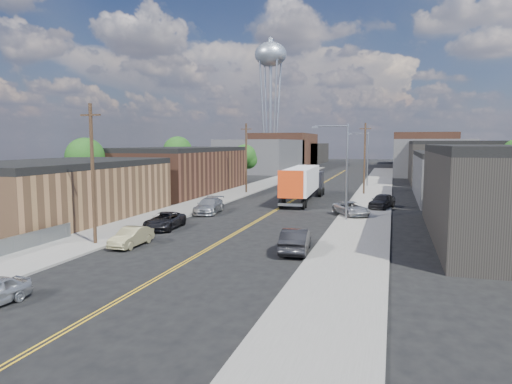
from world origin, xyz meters
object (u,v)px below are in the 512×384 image
Objects in this scene: car_left_d at (209,206)px; car_left_b at (131,237)px; water_tower at (271,59)px; car_right_lot_c at (382,201)px; car_right_lot_a at (351,209)px; semi_truck at (304,182)px; car_right_oncoming at (296,240)px; car_left_c at (165,221)px.

car_left_b is at bearing -94.43° from car_left_d.
water_tower is at bearing 94.20° from car_left_d.
car_right_lot_a is at bearing -98.10° from car_right_lot_c.
car_left_d is at bearing -79.28° from water_tower.
semi_truck reaches higher than car_right_lot_c.
car_right_lot_c is at bearing 32.76° from car_right_lot_a.
semi_truck is (23.50, -71.33, -28.19)m from water_tower.
car_right_oncoming is (4.46, -26.65, -1.64)m from semi_truck.
car_left_c is at bearing 97.57° from car_left_b.
car_right_lot_c reaches higher than car_right_oncoming.
car_right_lot_c is (17.40, 17.02, 0.25)m from car_left_c.
car_left_d is at bearing -138.00° from car_right_lot_c.
semi_truck is at bearing 64.79° from car_left_c.
car_left_d reaches higher than car_left_c.
water_tower reaches higher than semi_truck.
water_tower is at bearing 130.39° from car_right_lot_c.
water_tower is 7.37× the size of car_left_c.
car_left_c is (-7.90, -21.69, -1.76)m from semi_truck.
car_left_c is 9.03m from car_left_d.
car_right_oncoming is at bearing -74.07° from water_tower.
car_right_lot_c is (17.09, 8.00, 0.16)m from car_left_d.
car_left_d reaches higher than car_right_lot_a.
water_tower is 6.79× the size of car_left_d.
car_right_lot_c reaches higher than car_left_b.
car_left_b is 11.60m from car_right_oncoming.
car_right_lot_c reaches higher than car_left_c.
water_tower is 80.22m from semi_truck.
car_right_oncoming is at bearing -83.54° from semi_truck.
car_right_lot_c is at bearing -66.53° from water_tower.
car_right_lot_a is (2.24, 15.98, 0.00)m from car_right_oncoming.
semi_truck is 12.70m from car_right_lot_a.
car_left_b is at bearing 2.46° from car_right_oncoming.
semi_truck is 23.15m from car_left_c.
car_left_b is (-7.03, -28.25, -1.78)m from semi_truck.
semi_truck reaches higher than car_right_oncoming.
car_left_c is 1.01× the size of car_right_oncoming.
water_tower is 90.56m from car_left_d.
car_left_d is at bearing 155.74° from car_right_lot_a.
car_left_c is 13.32m from car_right_oncoming.
car_left_c is 1.05× the size of car_right_lot_a.
car_right_oncoming reaches higher than car_left_b.
car_left_c is at bearing -118.72° from car_right_lot_c.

